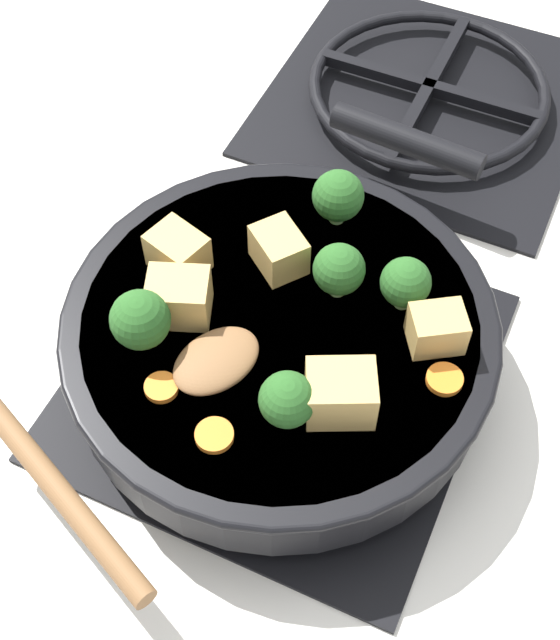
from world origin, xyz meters
TOP-DOWN VIEW (x-y plane):
  - ground_plane at (0.00, 0.00)m, footprint 2.40×2.40m
  - front_burner_grate at (0.00, 0.00)m, footprint 0.31×0.31m
  - rear_burner_grate at (0.00, 0.36)m, footprint 0.31×0.31m
  - skillet_pan at (0.00, 0.00)m, footprint 0.33×0.41m
  - wooden_spoon at (-0.05, -0.12)m, footprint 0.20×0.22m
  - tofu_cube_center_large at (-0.07, -0.02)m, footprint 0.05×0.05m
  - tofu_cube_near_handle at (-0.02, 0.05)m, footprint 0.05×0.05m
  - tofu_cube_east_chunk at (0.07, -0.05)m, footprint 0.06×0.05m
  - tofu_cube_west_chunk at (-0.09, 0.01)m, footprint 0.05×0.04m
  - tofu_cube_back_piece at (0.11, 0.03)m, footprint 0.05×0.05m
  - broccoli_floret_near_spoon at (0.03, 0.04)m, footprint 0.04×0.04m
  - broccoli_floret_center_top at (0.08, 0.05)m, footprint 0.04×0.04m
  - broccoli_floret_east_rim at (-0.00, 0.11)m, footprint 0.04×0.04m
  - broccoli_floret_west_rim at (-0.08, -0.06)m, footprint 0.04×0.04m
  - broccoli_floret_north_edge at (0.04, -0.07)m, footprint 0.04×0.04m
  - carrot_slice_orange_thin at (-0.05, -0.09)m, footprint 0.02×0.02m
  - carrot_slice_near_center at (-0.00, -0.11)m, footprint 0.03×0.03m
  - carrot_slice_edge_slice at (0.13, 0.00)m, footprint 0.03×0.03m

SIDE VIEW (x-z plane):
  - ground_plane at x=0.00m, z-range 0.00..0.00m
  - front_burner_grate at x=0.00m, z-range 0.00..0.03m
  - rear_burner_grate at x=0.00m, z-range 0.00..0.03m
  - skillet_pan at x=0.00m, z-range 0.03..0.08m
  - carrot_slice_orange_thin at x=-0.05m, z-range 0.08..0.08m
  - carrot_slice_near_center at x=0.00m, z-range 0.08..0.08m
  - carrot_slice_edge_slice at x=0.13m, z-range 0.08..0.08m
  - wooden_spoon at x=-0.05m, z-range 0.08..0.09m
  - tofu_cube_back_piece at x=0.11m, z-range 0.08..0.11m
  - tofu_cube_near_handle at x=-0.02m, z-range 0.08..0.11m
  - tofu_cube_west_chunk at x=-0.09m, z-range 0.08..0.11m
  - tofu_cube_center_large at x=-0.07m, z-range 0.08..0.11m
  - tofu_cube_east_chunk at x=0.07m, z-range 0.08..0.12m
  - broccoli_floret_center_top at x=0.08m, z-range 0.08..0.13m
  - broccoli_floret_north_edge at x=0.04m, z-range 0.08..0.13m
  - broccoli_floret_near_spoon at x=0.03m, z-range 0.08..0.13m
  - broccoli_floret_east_rim at x=0.00m, z-range 0.08..0.13m
  - broccoli_floret_west_rim at x=-0.08m, z-range 0.08..0.13m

